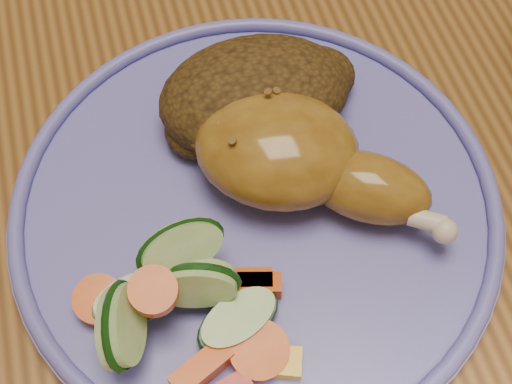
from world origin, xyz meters
TOP-DOWN VIEW (x-y plane):
  - ground at (0.00, 0.00)m, footprint 4.00×4.00m
  - dining_table at (0.00, 0.00)m, footprint 0.90×1.40m
  - plate at (-0.08, -0.09)m, footprint 0.31×0.31m
  - plate_rim at (-0.08, -0.09)m, footprint 0.31×0.31m
  - chicken_leg at (-0.05, -0.08)m, footprint 0.15×0.14m
  - rice_pilaf at (-0.06, -0.03)m, footprint 0.13×0.09m
  - vegetable_pile at (-0.14, -0.15)m, footprint 0.12×0.12m

SIDE VIEW (x-z plane):
  - ground at x=0.00m, z-range 0.00..0.00m
  - dining_table at x=0.00m, z-range 0.29..1.04m
  - plate at x=-0.08m, z-range 0.75..0.76m
  - plate_rim at x=-0.08m, z-range 0.76..0.77m
  - vegetable_pile at x=-0.14m, z-range 0.75..0.81m
  - rice_pilaf at x=-0.06m, z-range 0.76..0.81m
  - chicken_leg at x=-0.05m, z-range 0.76..0.81m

